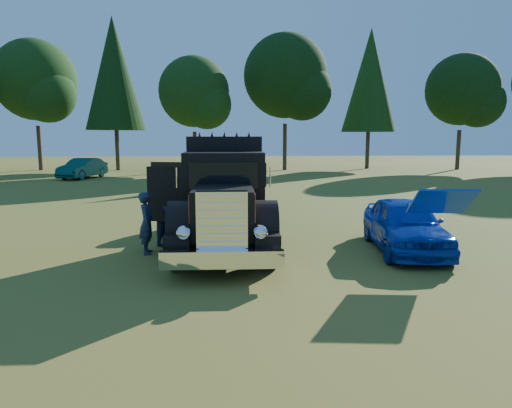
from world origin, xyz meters
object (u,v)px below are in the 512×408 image
object	(u,v)px
hotrod_coupe	(405,224)
spectator_far	(168,213)
distant_teal_car	(83,168)
spectator_near	(147,223)
diamond_t_truck	(224,201)

from	to	relation	value
hotrod_coupe	spectator_far	size ratio (longest dim) A/B	2.48
hotrod_coupe	distant_teal_car	bearing A→B (deg)	124.99
spectator_near	hotrod_coupe	bearing A→B (deg)	-96.71
hotrod_coupe	distant_teal_car	xyz separation A→B (m)	(-15.38, 21.98, 0.02)
hotrod_coupe	spectator_near	world-z (taller)	hotrod_coupe
hotrod_coupe	spectator_far	distance (m)	6.44
spectator_near	spectator_far	size ratio (longest dim) A/B	0.92
diamond_t_truck	spectator_far	bearing A→B (deg)	166.22
distant_teal_car	diamond_t_truck	bearing A→B (deg)	-48.71
diamond_t_truck	hotrod_coupe	xyz separation A→B (m)	(4.76, -0.68, -0.58)
diamond_t_truck	hotrod_coupe	bearing A→B (deg)	-8.08
diamond_t_truck	hotrod_coupe	distance (m)	4.84
hotrod_coupe	distant_teal_car	world-z (taller)	hotrod_coupe
spectator_near	spectator_far	world-z (taller)	spectator_far
hotrod_coupe	spectator_near	bearing A→B (deg)	179.65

